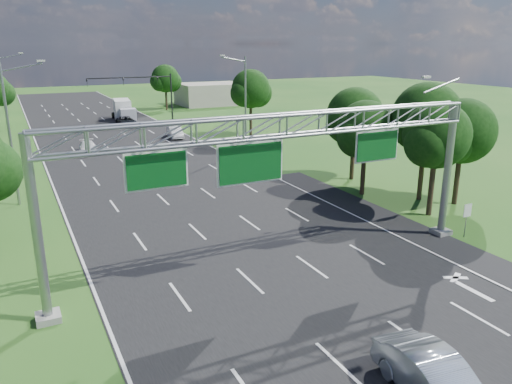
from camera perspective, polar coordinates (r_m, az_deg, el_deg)
ground at (r=41.80m, az=-9.58°, el=0.76°), size 220.00×220.00×0.00m
road at (r=41.80m, az=-9.58°, el=0.76°), size 18.00×180.00×0.02m
road_flare at (r=33.26m, az=16.30°, el=-3.85°), size 3.00×30.00×0.02m
sign_gantry at (r=24.13m, az=3.27°, el=6.20°), size 23.50×1.00×9.56m
regulatory_sign at (r=32.36m, az=22.99°, el=-2.26°), size 0.60×0.08×2.10m
traffic_signal at (r=76.24m, az=-12.27°, el=11.65°), size 12.21×0.24×7.00m
streetlight_l_near at (r=39.01m, az=-26.13°, el=6.57°), size 2.97×0.22×10.16m
streetlight_l_far at (r=73.81m, az=-26.76°, el=10.46°), size 2.97×0.22×10.16m
streetlight_r_mid at (r=53.96m, az=-1.40°, el=10.57°), size 2.97×0.22×10.16m
tree_cluster_right at (r=38.69m, az=16.83°, el=7.09°), size 9.91×14.60×8.68m
tree_verge_rd at (r=63.22m, az=-0.56°, el=11.50°), size 5.76×4.80×8.28m
tree_verge_re at (r=90.52m, az=-10.28°, el=12.50°), size 5.76×4.80×7.84m
building_right at (r=97.73m, az=-5.18°, el=11.09°), size 12.00×9.00×4.00m
silver_sedan at (r=18.16m, az=19.86°, el=-19.55°), size 2.15×5.03×1.61m
car_queue_a at (r=56.32m, az=-18.69°, el=4.85°), size 2.18×4.44×1.24m
car_queue_b at (r=74.08m, az=-14.57°, el=7.83°), size 2.39×4.71×1.27m
car_queue_d at (r=63.12m, az=-9.24°, el=6.76°), size 1.95×4.36×1.39m
box_truck at (r=79.45m, az=-14.91°, el=8.97°), size 3.05×8.28×3.04m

